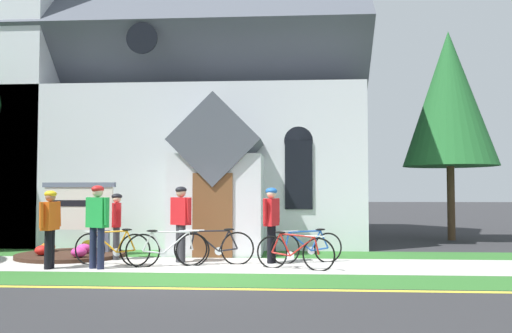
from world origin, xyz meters
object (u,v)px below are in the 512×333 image
object	(u,v)px
bicycle_blue	(295,252)
bicycle_black	(307,247)
bicycle_white	(168,249)
cyclist_in_orange_jersey	(117,221)
cyclist_in_blue_jersey	(271,219)
bicycle_orange	(214,247)
church_sign	(79,208)
roadside_conifer	(449,99)
cyclist_in_white_jersey	(50,223)
cyclist_in_red_jersey	(97,219)
cyclist_in_yellow_jersey	(181,217)
bicycle_yellow	(113,248)

from	to	relation	value
bicycle_blue	bicycle_black	xyz separation A→B (m)	(0.30, 1.00, -0.00)
bicycle_white	cyclist_in_orange_jersey	xyz separation A→B (m)	(-1.51, 1.10, 0.54)
bicycle_blue	cyclist_in_blue_jersey	size ratio (longest dim) A/B	0.96
cyclist_in_orange_jersey	bicycle_orange	bearing A→B (deg)	-15.99
bicycle_blue	cyclist_in_blue_jersey	world-z (taller)	cyclist_in_blue_jersey
church_sign	roadside_conifer	bearing A→B (deg)	24.30
bicycle_black	cyclist_in_orange_jersey	world-z (taller)	cyclist_in_orange_jersey
bicycle_black	cyclist_in_white_jersey	world-z (taller)	cyclist_in_white_jersey
cyclist_in_red_jersey	cyclist_in_yellow_jersey	distance (m)	1.92
bicycle_orange	cyclist_in_orange_jersey	world-z (taller)	cyclist_in_orange_jersey
church_sign	cyclist_in_blue_jersey	size ratio (longest dim) A/B	1.14
roadside_conifer	bicycle_black	bearing A→B (deg)	-129.79
cyclist_in_yellow_jersey	cyclist_in_white_jersey	size ratio (longest dim) A/B	1.06
bicycle_yellow	cyclist_in_orange_jersey	world-z (taller)	cyclist_in_orange_jersey
bicycle_yellow	bicycle_blue	bearing A→B (deg)	-5.14
bicycle_white	bicycle_orange	bearing A→B (deg)	21.92
bicycle_white	bicycle_yellow	xyz separation A→B (m)	(-1.28, 0.16, -0.01)
church_sign	cyclist_in_blue_jersey	distance (m)	5.19
church_sign	cyclist_in_orange_jersey	xyz separation A→B (m)	(1.29, -0.83, -0.29)
bicycle_black	cyclist_in_yellow_jersey	world-z (taller)	cyclist_in_yellow_jersey
bicycle_black	cyclist_in_orange_jersey	xyz separation A→B (m)	(-4.57, 0.31, 0.55)
cyclist_in_red_jersey	cyclist_in_yellow_jersey	world-z (taller)	cyclist_in_red_jersey
bicycle_yellow	roadside_conifer	bearing A→B (deg)	35.53
cyclist_in_orange_jersey	roadside_conifer	xyz separation A→B (m)	(9.63, 5.76, 3.90)
cyclist_in_orange_jersey	cyclist_in_red_jersey	bearing A→B (deg)	-86.52
bicycle_yellow	cyclist_in_orange_jersey	size ratio (longest dim) A/B	1.12
cyclist_in_yellow_jersey	roadside_conifer	distance (m)	10.76
bicycle_blue	bicycle_yellow	bearing A→B (deg)	174.86
bicycle_orange	cyclist_in_white_jersey	bearing A→B (deg)	-165.51
bicycle_yellow	cyclist_in_orange_jersey	distance (m)	1.12
church_sign	bicycle_white	bearing A→B (deg)	-34.67
bicycle_orange	bicycle_black	size ratio (longest dim) A/B	1.08
bicycle_white	roadside_conifer	distance (m)	11.51
bicycle_yellow	roadside_conifer	size ratio (longest dim) A/B	0.25
church_sign	cyclist_in_orange_jersey	distance (m)	1.56
bicycle_orange	cyclist_in_blue_jersey	xyz separation A→B (m)	(1.27, 0.32, 0.63)
cyclist_in_blue_jersey	cyclist_in_yellow_jersey	xyz separation A→B (m)	(-2.10, -0.01, 0.02)
bicycle_blue	cyclist_in_red_jersey	world-z (taller)	cyclist_in_red_jersey
bicycle_blue	cyclist_in_blue_jersey	distance (m)	1.24
cyclist_in_blue_jersey	cyclist_in_yellow_jersey	world-z (taller)	cyclist_in_yellow_jersey
bicycle_blue	bicycle_white	xyz separation A→B (m)	(-2.76, 0.21, 0.02)
bicycle_black	cyclist_in_blue_jersey	size ratio (longest dim) A/B	0.96
bicycle_black	cyclist_in_white_jersey	xyz separation A→B (m)	(-5.48, -1.28, 0.60)
cyclist_in_yellow_jersey	bicycle_white	bearing A→B (deg)	-101.49
bicycle_blue	cyclist_in_yellow_jersey	xyz separation A→B (m)	(-2.62, 0.90, 0.67)
bicycle_black	cyclist_in_white_jersey	size ratio (longest dim) A/B	1.00
bicycle_black	bicycle_yellow	bearing A→B (deg)	-171.66
bicycle_white	cyclist_in_white_jersey	size ratio (longest dim) A/B	1.07
cyclist_in_red_jersey	bicycle_black	bearing A→B (deg)	15.12
bicycle_blue	bicycle_black	world-z (taller)	bicycle_blue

